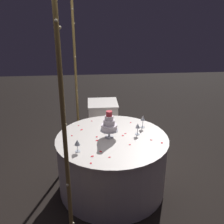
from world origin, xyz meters
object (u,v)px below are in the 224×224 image
(wine_glass_1, at_px, (143,119))
(wine_glass_2, at_px, (138,126))
(decorative_arch, at_px, (71,73))
(main_table, at_px, (112,163))
(tiered_cake, at_px, (109,125))
(wine_glass_0, at_px, (77,143))
(side_table, at_px, (103,124))
(cake_knife, at_px, (111,125))

(wine_glass_1, relative_size, wine_glass_2, 1.13)
(decorative_arch, distance_m, main_table, 1.27)
(tiered_cake, bearing_deg, decorative_arch, 91.84)
(tiered_cake, distance_m, wine_glass_0, 0.48)
(decorative_arch, height_order, tiered_cake, decorative_arch)
(main_table, distance_m, tiered_cake, 0.54)
(tiered_cake, bearing_deg, side_table, 0.98)
(side_table, relative_size, cake_knife, 2.60)
(tiered_cake, xyz_separation_m, cake_knife, (0.33, -0.05, -0.17))
(side_table, bearing_deg, wine_glass_0, 166.40)
(decorative_arch, height_order, cake_knife, decorative_arch)
(side_table, bearing_deg, wine_glass_2, -161.14)
(main_table, xyz_separation_m, tiered_cake, (0.01, 0.03, 0.54))
(tiered_cake, bearing_deg, wine_glass_2, -82.06)
(side_table, bearing_deg, main_table, -177.39)
(decorative_arch, bearing_deg, cake_knife, -53.79)
(main_table, bearing_deg, decorative_arch, 90.13)
(wine_glass_0, bearing_deg, tiered_cake, -50.94)
(decorative_arch, height_order, side_table, decorative_arch)
(side_table, distance_m, tiered_cake, 1.27)
(wine_glass_1, relative_size, cake_knife, 0.57)
(side_table, distance_m, wine_glass_1, 1.13)
(tiered_cake, relative_size, wine_glass_1, 2.04)
(main_table, xyz_separation_m, wine_glass_2, (0.06, -0.32, 0.48))
(tiered_cake, height_order, cake_knife, tiered_cake)
(decorative_arch, distance_m, tiered_cake, 0.77)
(side_table, distance_m, wine_glass_2, 1.25)
(main_table, xyz_separation_m, cake_knife, (0.35, -0.02, 0.37))
(wine_glass_0, bearing_deg, side_table, -13.60)
(side_table, height_order, cake_knife, side_table)
(main_table, distance_m, wine_glass_1, 0.70)
(tiered_cake, bearing_deg, wine_glass_1, -61.99)
(cake_knife, bearing_deg, wine_glass_0, 146.24)
(wine_glass_1, bearing_deg, decorative_arch, 106.34)
(cake_knife, bearing_deg, side_table, 5.06)
(side_table, height_order, tiered_cake, tiered_cake)
(wine_glass_1, height_order, cake_knife, wine_glass_1)
(cake_knife, bearing_deg, main_table, 176.77)
(decorative_arch, height_order, wine_glass_1, decorative_arch)
(wine_glass_2, distance_m, cake_knife, 0.43)
(tiered_cake, relative_size, cake_knife, 1.17)
(decorative_arch, distance_m, cake_knife, 1.00)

